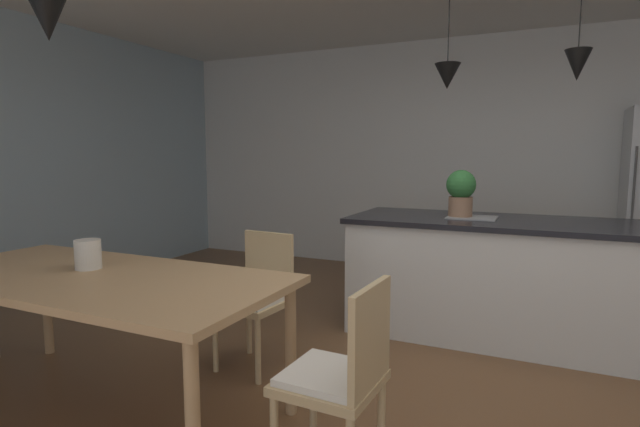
# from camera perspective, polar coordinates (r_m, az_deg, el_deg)

# --- Properties ---
(ground_plane) EXTENTS (10.00, 8.40, 0.04)m
(ground_plane) POSITION_cam_1_polar(r_m,az_deg,el_deg) (2.99, 13.47, -21.27)
(ground_plane) COLOR brown
(wall_back_kitchen) EXTENTS (10.00, 0.12, 2.70)m
(wall_back_kitchen) POSITION_cam_1_polar(r_m,az_deg,el_deg) (5.88, 20.22, 6.14)
(wall_back_kitchen) COLOR silver
(wall_back_kitchen) RESTS_ON ground_plane
(dining_table) EXTENTS (2.08, 0.95, 0.75)m
(dining_table) POSITION_cam_1_polar(r_m,az_deg,el_deg) (2.88, -24.75, -7.69)
(dining_table) COLOR tan
(dining_table) RESTS_ON ground_plane
(chair_far_right) EXTENTS (0.44, 0.44, 0.87)m
(chair_far_right) POSITION_cam_1_polar(r_m,az_deg,el_deg) (3.25, -7.33, -9.39)
(chair_far_right) COLOR tan
(chair_far_right) RESTS_ON ground_plane
(chair_kitchen_end) EXTENTS (0.42, 0.42, 0.87)m
(chair_kitchen_end) POSITION_cam_1_polar(r_m,az_deg,el_deg) (2.13, 2.42, -18.28)
(chair_kitchen_end) COLOR tan
(chair_kitchen_end) RESTS_ON ground_plane
(kitchen_island) EXTENTS (2.25, 0.91, 0.91)m
(kitchen_island) POSITION_cam_1_polar(r_m,az_deg,el_deg) (3.97, 20.23, -6.97)
(kitchen_island) COLOR silver
(kitchen_island) RESTS_ON ground_plane
(pendant_over_table) EXTENTS (0.19, 0.19, 0.77)m
(pendant_over_table) POSITION_cam_1_polar(r_m,az_deg,el_deg) (2.87, -29.20, 19.40)
(pendant_over_table) COLOR black
(pendant_over_island_main) EXTENTS (0.20, 0.20, 0.82)m
(pendant_over_island_main) POSITION_cam_1_polar(r_m,az_deg,el_deg) (3.96, 14.64, 15.27)
(pendant_over_island_main) COLOR black
(pendant_over_island_aux) EXTENTS (0.17, 0.17, 0.82)m
(pendant_over_island_aux) POSITION_cam_1_polar(r_m,az_deg,el_deg) (3.90, 27.84, 15.10)
(pendant_over_island_aux) COLOR black
(potted_plant_on_island) EXTENTS (0.22, 0.22, 0.37)m
(potted_plant_on_island) POSITION_cam_1_polar(r_m,az_deg,el_deg) (3.91, 16.11, 2.46)
(potted_plant_on_island) COLOR #8C664C
(potted_plant_on_island) RESTS_ON kitchen_island
(vase_on_dining_table) EXTENTS (0.14, 0.14, 0.16)m
(vase_on_dining_table) POSITION_cam_1_polar(r_m,az_deg,el_deg) (3.00, -25.45, -4.32)
(vase_on_dining_table) COLOR silver
(vase_on_dining_table) RESTS_ON dining_table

